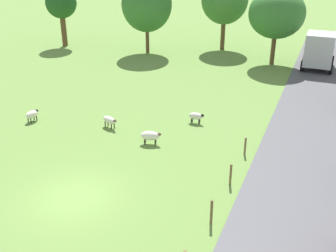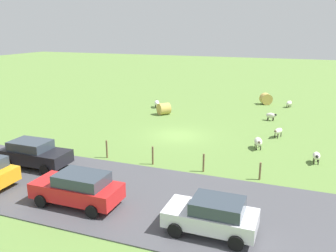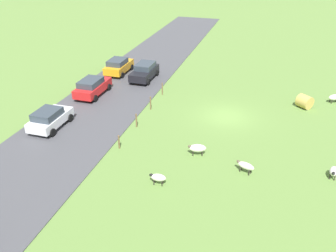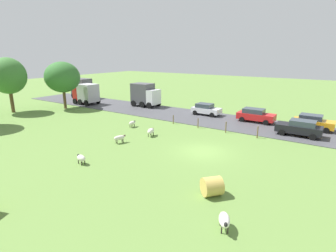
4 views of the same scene
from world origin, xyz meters
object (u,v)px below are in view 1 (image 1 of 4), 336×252
object	(u,v)px
sheep_0	(196,116)
tree_2	(277,14)
sheep_4	(32,114)
tree_1	(225,0)
tree_0	(61,4)
sheep_5	(150,136)
sheep_2	(110,120)
tree_3	(147,4)
truck_2	(319,50)

from	to	relation	value
sheep_0	tree_2	world-z (taller)	tree_2
sheep_4	tree_1	world-z (taller)	tree_1
tree_0	tree_2	xyz separation A→B (m)	(22.97, 1.22, 0.20)
sheep_5	tree_0	size ratio (longest dim) A/B	0.21
sheep_5	tree_1	size ratio (longest dim) A/B	0.17
sheep_0	sheep_2	distance (m)	5.72
tree_0	tree_1	xyz separation A→B (m)	(16.95, 5.11, 0.62)
sheep_0	tree_3	size ratio (longest dim) A/B	0.14
tree_1	sheep_5	bearing A→B (deg)	-85.25
sheep_0	truck_2	distance (m)	17.36
sheep_4	tree_3	xyz separation A→B (m)	(-0.15, 19.21, 4.54)
sheep_4	truck_2	distance (m)	26.15
tree_2	tree_3	distance (m)	12.99
sheep_5	tree_3	world-z (taller)	tree_3
sheep_2	tree_3	world-z (taller)	tree_3
tree_1	sheep_4	bearing A→B (deg)	-106.00
sheep_0	sheep_5	bearing A→B (deg)	-111.86
tree_1	sheep_2	bearing A→B (deg)	-93.64
truck_2	tree_1	bearing A→B (deg)	159.02
sheep_0	tree_0	size ratio (longest dim) A/B	0.17
sheep_5	tree_1	xyz separation A→B (m)	(-1.98, 23.83, 4.72)
sheep_4	tree_2	distance (m)	24.01
truck_2	sheep_4	bearing A→B (deg)	-130.69
sheep_0	sheep_2	size ratio (longest dim) A/B	0.84
sheep_2	sheep_5	bearing A→B (deg)	-18.72
sheep_0	sheep_5	xyz separation A→B (m)	(-1.58, -3.94, 0.04)
tree_0	truck_2	world-z (taller)	tree_0
sheep_4	truck_2	xyz separation A→B (m)	(17.02, 19.80, 1.34)
sheep_0	tree_0	world-z (taller)	tree_0
sheep_2	truck_2	xyz separation A→B (m)	(11.66, 18.75, 1.30)
sheep_4	tree_0	bearing A→B (deg)	118.61
tree_1	tree_3	xyz separation A→B (m)	(-6.95, -4.51, -0.23)
sheep_0	tree_0	distance (m)	25.62
tree_2	tree_1	bearing A→B (deg)	147.12
sheep_2	tree_3	distance (m)	19.50
sheep_4	sheep_5	xyz separation A→B (m)	(8.78, -0.11, 0.05)
tree_0	tree_2	size ratio (longest dim) A/B	0.89
truck_2	tree_3	bearing A→B (deg)	-178.02
sheep_4	tree_1	bearing A→B (deg)	74.00
tree_0	tree_3	bearing A→B (deg)	3.42
sheep_5	tree_1	bearing A→B (deg)	94.75
tree_1	tree_3	bearing A→B (deg)	-147.02
sheep_5	tree_3	distance (m)	21.75
sheep_2	sheep_4	size ratio (longest dim) A/B	1.19
sheep_2	tree_3	size ratio (longest dim) A/B	0.16
sheep_2	tree_0	world-z (taller)	tree_0
sheep_2	tree_0	xyz separation A→B (m)	(-15.51, 17.56, 4.12)
sheep_0	tree_1	bearing A→B (deg)	100.14
tree_3	tree_0	bearing A→B (deg)	-176.58
tree_1	tree_3	world-z (taller)	tree_1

